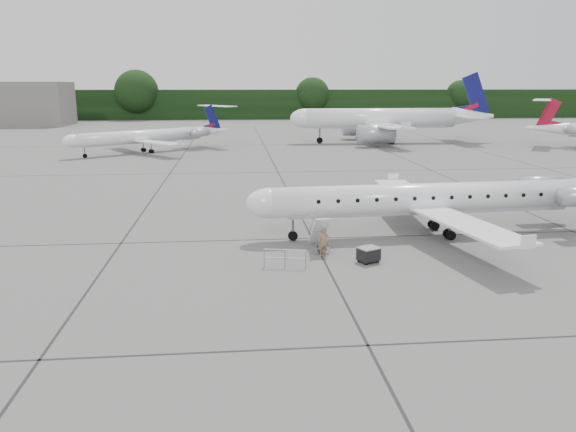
{
  "coord_description": "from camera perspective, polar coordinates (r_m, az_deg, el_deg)",
  "views": [
    {
      "loc": [
        -11.51,
        -28.34,
        9.45
      ],
      "look_at": [
        -8.59,
        1.89,
        2.3
      ],
      "focal_mm": 35.0,
      "sensor_mm": 36.0,
      "label": 1
    }
  ],
  "objects": [
    {
      "name": "main_regional_jet",
      "position": [
        36.54,
        14.25,
        3.23
      ],
      "size": [
        27.21,
        20.36,
        6.7
      ],
      "primitive_type": null,
      "rotation": [
        0.0,
        0.0,
        0.06
      ],
      "color": "white",
      "rests_on": "ground"
    },
    {
      "name": "ground",
      "position": [
        32.01,
        15.87,
        -4.44
      ],
      "size": [
        320.0,
        320.0,
        0.0
      ],
      "primitive_type": "plane",
      "color": "slate",
      "rests_on": "ground"
    },
    {
      "name": "passenger",
      "position": [
        31.64,
        3.66,
        -2.62
      ],
      "size": [
        0.63,
        0.44,
        1.62
      ],
      "primitive_type": "imported",
      "rotation": [
        0.0,
        0.0,
        0.09
      ],
      "color": "#89684A",
      "rests_on": "ground"
    },
    {
      "name": "bg_regional_left",
      "position": [
        81.85,
        -14.76,
        8.43
      ],
      "size": [
        29.98,
        28.51,
        6.38
      ],
      "primitive_type": null,
      "rotation": [
        0.0,
        0.0,
        0.63
      ],
      "color": "white",
      "rests_on": "ground"
    },
    {
      "name": "airstair",
      "position": [
        32.77,
        3.18,
        -1.62
      ],
      "size": [
        0.98,
        2.29,
        2.1
      ],
      "primitive_type": null,
      "rotation": [
        0.0,
        0.0,
        0.06
      ],
      "color": "white",
      "rests_on": "ground"
    },
    {
      "name": "bg_narrowbody",
      "position": [
        94.18,
        9.34,
        10.74
      ],
      "size": [
        31.7,
        23.07,
        11.24
      ],
      "primitive_type": null,
      "rotation": [
        0.0,
        0.0,
        -0.02
      ],
      "color": "white",
      "rests_on": "ground"
    },
    {
      "name": "safety_railing",
      "position": [
        29.54,
        -0.32,
        -4.39
      ],
      "size": [
        2.17,
        0.54,
        1.0
      ],
      "primitive_type": null,
      "rotation": [
        0.0,
        0.0,
        -0.21
      ],
      "color": "#94979C",
      "rests_on": "ground"
    },
    {
      "name": "baggage_cart",
      "position": [
        30.81,
        8.18,
        -3.87
      ],
      "size": [
        1.31,
        1.22,
        0.91
      ],
      "primitive_type": null,
      "rotation": [
        0.0,
        0.0,
        0.46
      ],
      "color": "black",
      "rests_on": "ground"
    },
    {
      "name": "treeline",
      "position": [
        158.85,
        -1.39,
        11.27
      ],
      "size": [
        260.0,
        4.0,
        8.0
      ],
      "primitive_type": "cube",
      "color": "black",
      "rests_on": "ground"
    }
  ]
}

